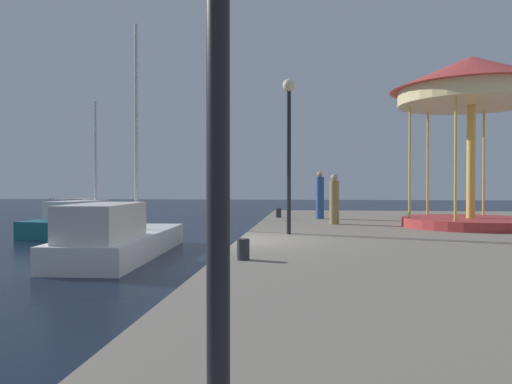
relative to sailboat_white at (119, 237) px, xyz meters
The scene contains 9 objects.
ground_plane 4.25m from the sailboat_white, 23.46° to the right, with size 120.00×120.00×0.00m, color black.
sailboat_white is the anchor object (origin of this frame).
sailboat_teal 8.73m from the sailboat_white, 120.65° to the left, with size 3.07×7.58×6.15m.
carousel 12.27m from the sailboat_white, 14.19° to the left, with size 5.28×5.28×5.69m.
lamp_post_mid_promenade 6.03m from the sailboat_white, ahead, with size 0.36×0.36×4.43m.
bollard_center 8.24m from the sailboat_white, 57.55° to the left, with size 0.24×0.24×0.40m, color #2D2D33.
bollard_south 6.80m from the sailboat_white, 49.26° to the right, with size 0.24×0.24×0.40m, color #2D2D33.
person_near_carousel 7.57m from the sailboat_white, 28.25° to the left, with size 0.34×0.34×1.80m.
person_mid_promenade 8.94m from the sailboat_white, 45.90° to the left, with size 0.34×0.34×1.97m.
Camera 1 is at (1.76, -12.75, 2.22)m, focal length 34.92 mm.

